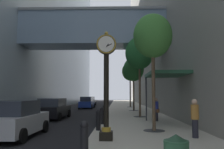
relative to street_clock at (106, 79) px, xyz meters
The scene contains 18 objects.
ground_plane 20.86m from the street_clock, 92.22° to the left, with size 110.00×110.00×0.00m, color black.
sidewalk_right 23.90m from the street_clock, 85.10° to the left, with size 5.66×80.00×0.14m, color beige.
street_clock is the anchor object (origin of this frame).
bollard_nearest 3.28m from the street_clock, 101.84° to the right, with size 0.27×0.27×1.08m.
bollard_third 3.27m from the street_clock, 101.87° to the left, with size 0.27×0.27×1.08m.
bollard_fourth 5.53m from the street_clock, 96.00° to the left, with size 0.27×0.27×1.08m.
bollard_fifth 7.98m from the street_clock, 94.00° to the left, with size 0.27×0.27×1.08m.
street_tree_near 4.19m from the street_clock, 46.05° to the left, with size 2.06×2.06×6.19m.
street_tree_mid_near 10.55m from the street_clock, 76.54° to the left, with size 2.43×2.43×6.82m.
street_tree_mid_far 17.61m from the street_clock, 82.22° to the left, with size 2.43×2.43×6.21m.
street_tree_far 24.99m from the street_clock, 84.54° to the left, with size 2.43×2.43×6.73m.
pedestrian_walking 7.79m from the street_clock, 64.93° to the left, with size 0.45×0.52×1.61m.
pedestrian_by_clock 4.22m from the street_clock, ahead, with size 0.43×0.43×1.68m.
storefront_awning 6.55m from the street_clock, 56.25° to the left, with size 2.40×3.60×3.30m.
car_blue_near 24.01m from the street_clock, 99.51° to the left, with size 2.02×4.70×1.69m.
car_black_mid 10.68m from the street_clock, 117.49° to the left, with size 2.20×4.60×1.70m.
car_grey_far 31.85m from the street_clock, 98.12° to the left, with size 1.96×4.10×1.60m.
car_silver_trailing 4.82m from the street_clock, 164.38° to the left, with size 2.01×4.14×1.73m.
Camera 1 is at (1.28, -3.33, 2.02)m, focal length 36.79 mm.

